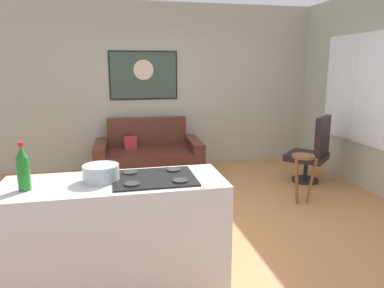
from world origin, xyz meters
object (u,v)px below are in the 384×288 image
object	(u,v)px
bar_stool	(303,167)
soda_bottle	(23,169)
armchair	(313,151)
wall_painting	(144,75)
couch	(149,158)
coffee_table	(165,177)
mixing_bowl	(101,173)

from	to	relation	value
bar_stool	soda_bottle	distance (m)	3.36
armchair	wall_painting	xyz separation A→B (m)	(-2.40, 1.44, 1.11)
couch	bar_stool	size ratio (longest dim) A/B	2.65
couch	soda_bottle	bearing A→B (deg)	-109.60
couch	bar_stool	bearing A→B (deg)	-41.21
coffee_table	mixing_bowl	size ratio (longest dim) A/B	3.84
armchair	soda_bottle	world-z (taller)	soda_bottle
wall_painting	coffee_table	bearing A→B (deg)	-87.06
soda_bottle	coffee_table	bearing A→B (deg)	57.13
coffee_table	soda_bottle	xyz separation A→B (m)	(-1.20, -1.86, 0.72)
soda_bottle	wall_painting	world-z (taller)	wall_painting
coffee_table	armchair	xyz separation A→B (m)	(2.31, 0.37, 0.14)
armchair	mixing_bowl	world-z (taller)	mixing_bowl
armchair	soda_bottle	bearing A→B (deg)	-147.56
mixing_bowl	couch	bearing A→B (deg)	78.51
coffee_table	armchair	world-z (taller)	armchair
coffee_table	wall_painting	size ratio (longest dim) A/B	0.88
couch	armchair	bearing A→B (deg)	-20.21
soda_bottle	wall_painting	bearing A→B (deg)	73.15
bar_stool	mixing_bowl	distance (m)	2.87
armchair	couch	bearing A→B (deg)	159.79
coffee_table	mixing_bowl	bearing A→B (deg)	-111.83
wall_painting	armchair	bearing A→B (deg)	-30.93
mixing_bowl	wall_painting	world-z (taller)	wall_painting
couch	wall_painting	xyz separation A→B (m)	(0.00, 0.55, 1.31)
armchair	coffee_table	bearing A→B (deg)	-170.92
armchair	soda_bottle	distance (m)	4.20
couch	bar_stool	xyz separation A→B (m)	(1.83, -1.60, 0.19)
couch	armchair	xyz separation A→B (m)	(2.40, -0.88, 0.20)
armchair	bar_stool	size ratio (longest dim) A/B	1.61
couch	mixing_bowl	world-z (taller)	mixing_bowl
mixing_bowl	bar_stool	bearing A→B (deg)	30.14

